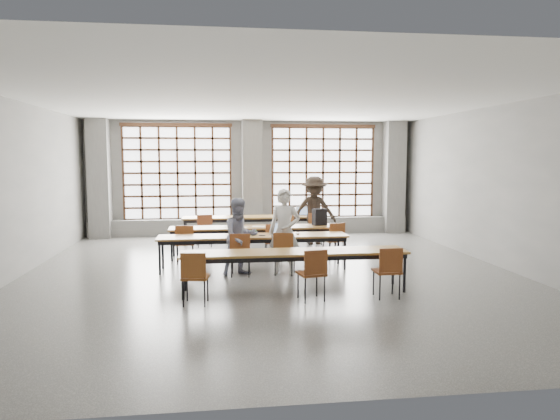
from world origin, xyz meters
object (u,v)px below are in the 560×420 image
object	(u,v)px
chair_front_right	(284,249)
student_back	(314,210)
chair_back_right	(315,225)
chair_near_mid	(313,269)
desk_row_a	(255,219)
laptop_front	(280,231)
chair_back_left	(204,227)
student_male	(285,232)
chair_mid_centre	(274,238)
chair_mid_right	(335,237)
chair_back_mid	(286,226)
chair_front_left	(240,250)
green_box	(251,233)
desk_row_b	(254,229)
chair_near_left	(195,273)
red_pouch	(195,274)
desk_row_d	(294,255)
phone	(262,235)
chair_near_right	(388,267)
mouse	(298,234)
backpack	(320,217)
plastic_bag	(286,211)
desk_row_c	(253,238)
chair_mid_left	(185,240)
student_female	(240,237)
laptop_back	(302,213)

from	to	relation	value
chair_front_right	student_back	bearing A→B (deg)	69.67
chair_back_right	chair_near_mid	size ratio (longest dim) A/B	1.00
chair_back_right	chair_front_right	xyz separation A→B (m)	(-1.31, -3.42, 0.00)
desk_row_a	laptop_front	distance (m)	3.33
chair_back_left	chair_near_mid	distance (m)	5.64
chair_front_right	student_male	size ratio (longest dim) A/B	0.51
chair_mid_centre	chair_mid_right	distance (m)	1.42
chair_back_mid	student_back	world-z (taller)	student_back
chair_front_left	green_box	size ratio (longest dim) A/B	3.52
chair_back_right	chair_mid_centre	size ratio (longest dim) A/B	1.00
desk_row_b	student_male	world-z (taller)	student_male
chair_near_left	red_pouch	size ratio (longest dim) A/B	4.40
desk_row_d	chair_front_left	size ratio (longest dim) A/B	4.55
chair_back_left	student_male	xyz separation A→B (m)	(1.70, -3.29, 0.33)
chair_back_mid	chair_near_left	world-z (taller)	same
red_pouch	desk_row_d	bearing A→B (deg)	17.93
chair_back_mid	phone	bearing A→B (deg)	-107.42
desk_row_d	red_pouch	xyz separation A→B (m)	(-1.70, -0.55, -0.16)
desk_row_a	student_male	world-z (taller)	student_male
chair_mid_centre	chair_near_left	size ratio (longest dim) A/B	1.00
student_back	chair_mid_centre	bearing A→B (deg)	-122.47
chair_near_mid	student_male	bearing A→B (deg)	95.65
chair_back_right	red_pouch	bearing A→B (deg)	-119.88
chair_near_right	chair_mid_centre	bearing A→B (deg)	115.85
desk_row_a	green_box	xyz separation A→B (m)	(-0.34, -3.34, 0.11)
chair_front_left	mouse	bearing A→B (deg)	25.83
backpack	red_pouch	world-z (taller)	backpack
chair_back_left	chair_front_right	xyz separation A→B (m)	(1.67, -3.42, 0.00)
chair_mid_right	laptop_front	distance (m)	1.52
backpack	desk_row_d	bearing A→B (deg)	-125.81
chair_back_right	red_pouch	xyz separation A→B (m)	(-3.00, -5.23, -0.04)
chair_near_right	plastic_bag	xyz separation A→B (m)	(-0.89, 5.99, 0.34)
chair_near_mid	green_box	distance (m)	2.74
chair_near_left	chair_near_mid	bearing A→B (deg)	0.02
chair_back_right	chair_mid_centre	bearing A→B (deg)	-123.38
desk_row_c	chair_mid_left	world-z (taller)	chair_mid_left
student_female	desk_row_c	bearing A→B (deg)	38.03
chair_front_right	chair_near_left	world-z (taller)	same
desk_row_b	backpack	xyz separation A→B (m)	(1.60, 0.05, 0.27)
desk_row_c	chair_back_mid	xyz separation A→B (m)	(1.09, 2.79, -0.13)
chair_near_right	laptop_back	bearing A→B (deg)	94.07
chair_back_left	chair_mid_right	bearing A→B (deg)	-34.35
student_back	laptop_front	distance (m)	3.11
chair_near_left	laptop_back	bearing A→B (deg)	65.30
desk_row_c	chair_mid_right	distance (m)	2.07
student_back	desk_row_b	bearing A→B (deg)	-138.94
desk_row_b	student_back	bearing A→B (deg)	41.67
desk_row_c	chair_back_right	bearing A→B (deg)	55.93
mouse	green_box	world-z (taller)	green_box
chair_near_right	green_box	distance (m)	3.37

